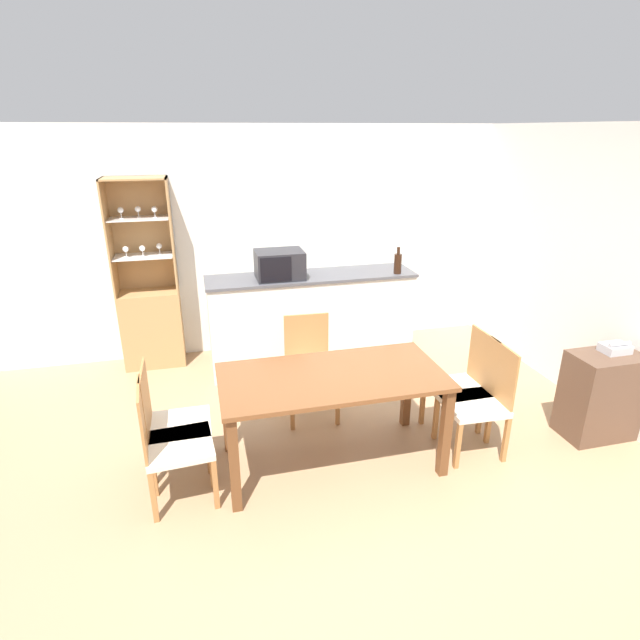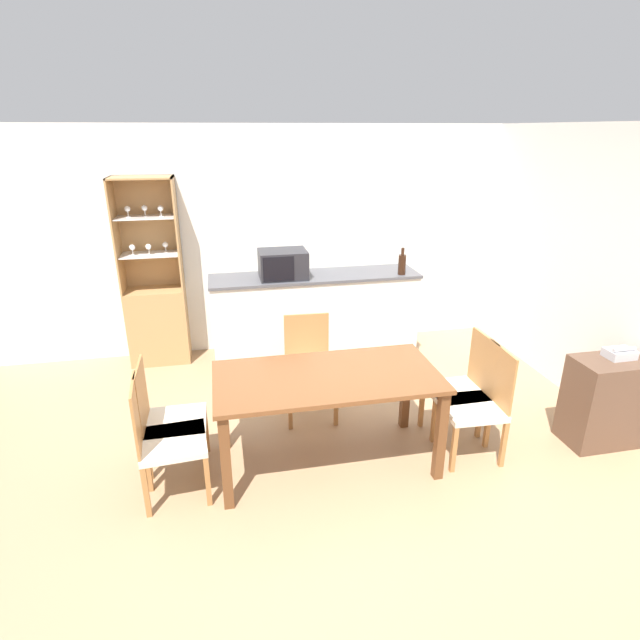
% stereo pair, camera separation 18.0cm
% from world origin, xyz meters
% --- Properties ---
extents(ground_plane, '(18.00, 18.00, 0.00)m').
position_xyz_m(ground_plane, '(0.00, 0.00, 0.00)').
color(ground_plane, '#A37F5B').
extents(wall_back, '(6.80, 0.06, 2.55)m').
position_xyz_m(wall_back, '(0.00, 2.63, 1.27)').
color(wall_back, white).
rests_on(wall_back, ground_plane).
extents(wall_right, '(0.06, 4.60, 2.55)m').
position_xyz_m(wall_right, '(2.58, 0.30, 1.27)').
color(wall_right, white).
rests_on(wall_right, ground_plane).
extents(kitchen_counter, '(2.23, 0.54, 1.05)m').
position_xyz_m(kitchen_counter, '(0.20, 1.95, 0.52)').
color(kitchen_counter, silver).
rests_on(kitchen_counter, ground_plane).
extents(display_cabinet, '(0.64, 0.38, 2.04)m').
position_xyz_m(display_cabinet, '(-1.51, 2.42, 0.60)').
color(display_cabinet, tan).
rests_on(display_cabinet, ground_plane).
extents(dining_table, '(1.69, 0.84, 0.77)m').
position_xyz_m(dining_table, '(-0.06, 0.19, 0.67)').
color(dining_table, brown).
rests_on(dining_table, ground_plane).
extents(dining_chair_side_left_far, '(0.45, 0.45, 0.92)m').
position_xyz_m(dining_chair_side_left_far, '(-1.25, 0.31, 0.45)').
color(dining_chair_side_left_far, beige).
rests_on(dining_chair_side_left_far, ground_plane).
extents(dining_chair_side_right_far, '(0.45, 0.45, 0.92)m').
position_xyz_m(dining_chair_side_right_far, '(1.13, 0.31, 0.45)').
color(dining_chair_side_right_far, beige).
rests_on(dining_chair_side_right_far, ground_plane).
extents(dining_chair_head_far, '(0.47, 0.47, 0.92)m').
position_xyz_m(dining_chair_head_far, '(-0.05, 0.95, 0.45)').
color(dining_chair_head_far, beige).
rests_on(dining_chair_head_far, ground_plane).
extents(dining_chair_side_right_near, '(0.47, 0.47, 0.92)m').
position_xyz_m(dining_chair_side_right_near, '(1.13, 0.06, 0.45)').
color(dining_chair_side_right_near, beige).
rests_on(dining_chair_side_right_near, ground_plane).
extents(dining_chair_side_left_near, '(0.48, 0.48, 0.92)m').
position_xyz_m(dining_chair_side_left_near, '(-1.25, 0.06, 0.45)').
color(dining_chair_side_left_near, beige).
rests_on(dining_chair_side_left_near, ground_plane).
extents(microwave, '(0.49, 0.38, 0.29)m').
position_xyz_m(microwave, '(-0.15, 1.91, 1.19)').
color(microwave, '#232328').
rests_on(microwave, kitchen_counter).
extents(wine_bottle, '(0.08, 0.08, 0.29)m').
position_xyz_m(wine_bottle, '(1.10, 1.78, 1.16)').
color(wine_bottle, black).
rests_on(wine_bottle, kitchen_counter).
extents(side_cabinet, '(0.59, 0.37, 0.76)m').
position_xyz_m(side_cabinet, '(2.26, 0.00, 0.38)').
color(side_cabinet, brown).
rests_on(side_cabinet, ground_plane).
extents(telephone, '(0.22, 0.16, 0.10)m').
position_xyz_m(telephone, '(2.33, 0.03, 0.80)').
color(telephone, '#B7B7BC').
rests_on(telephone, side_cabinet).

